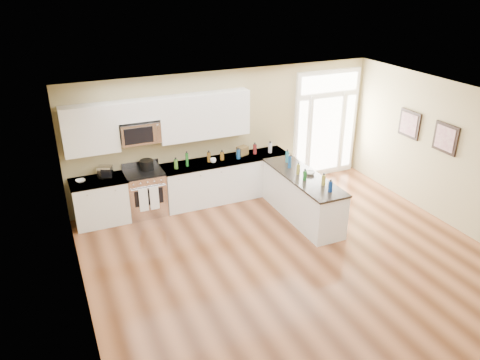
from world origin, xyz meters
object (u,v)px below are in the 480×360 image
(kitchen_range, at_px, (145,193))
(stockpot, at_px, (147,164))
(toaster_oven, at_px, (105,172))
(peninsula_cabinet, at_px, (302,198))

(kitchen_range, xyz_separation_m, stockpot, (0.10, 0.10, 0.58))
(stockpot, bearing_deg, toaster_oven, -178.55)
(peninsula_cabinet, xyz_separation_m, toaster_oven, (-3.63, 1.53, 0.62))
(peninsula_cabinet, relative_size, stockpot, 8.28)
(peninsula_cabinet, relative_size, kitchen_range, 2.15)
(kitchen_range, bearing_deg, toaster_oven, 173.57)
(stockpot, relative_size, toaster_oven, 1.06)
(peninsula_cabinet, distance_m, stockpot, 3.25)
(kitchen_range, bearing_deg, peninsula_cabinet, -26.61)
(peninsula_cabinet, relative_size, toaster_oven, 8.75)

